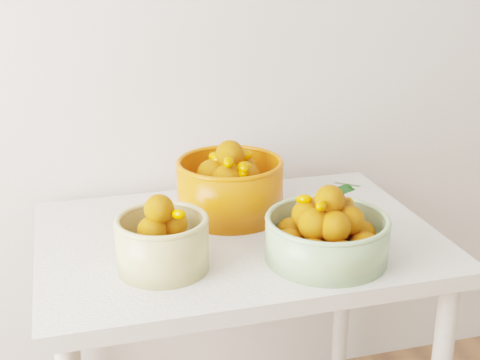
{
  "coord_description": "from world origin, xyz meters",
  "views": [
    {
      "loc": [
        -0.59,
        0.11,
        1.47
      ],
      "look_at": [
        -0.19,
        1.54,
        0.92
      ],
      "focal_mm": 50.0,
      "sensor_mm": 36.0,
      "label": 1
    }
  ],
  "objects_px": {
    "table": "(238,268)",
    "bowl_green": "(327,234)",
    "bowl_orange": "(230,186)",
    "bowl_cream": "(162,241)"
  },
  "relations": [
    {
      "from": "bowl_cream",
      "to": "bowl_green",
      "type": "height_order",
      "value": "bowl_green"
    },
    {
      "from": "bowl_cream",
      "to": "bowl_orange",
      "type": "bearing_deg",
      "value": 49.33
    },
    {
      "from": "bowl_orange",
      "to": "bowl_green",
      "type": "bearing_deg",
      "value": -64.78
    },
    {
      "from": "table",
      "to": "bowl_orange",
      "type": "distance_m",
      "value": 0.22
    },
    {
      "from": "table",
      "to": "bowl_cream",
      "type": "height_order",
      "value": "bowl_cream"
    },
    {
      "from": "bowl_cream",
      "to": "table",
      "type": "bearing_deg",
      "value": 31.78
    },
    {
      "from": "bowl_cream",
      "to": "bowl_green",
      "type": "relative_size",
      "value": 0.74
    },
    {
      "from": "table",
      "to": "bowl_orange",
      "type": "height_order",
      "value": "bowl_orange"
    },
    {
      "from": "table",
      "to": "bowl_cream",
      "type": "distance_m",
      "value": 0.3
    },
    {
      "from": "table",
      "to": "bowl_green",
      "type": "height_order",
      "value": "bowl_green"
    }
  ]
}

